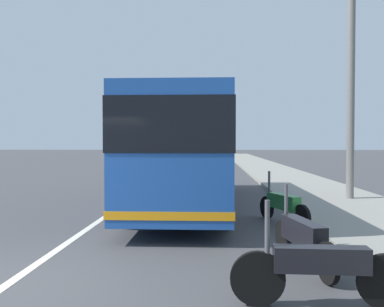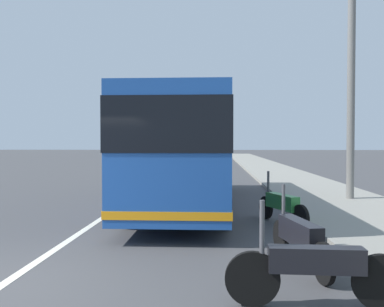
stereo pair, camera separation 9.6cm
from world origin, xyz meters
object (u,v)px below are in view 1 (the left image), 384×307
motorcycle_far_end (303,237)px  car_far_distant (210,153)px  coach_bus (187,147)px  motorcycle_nearest_curb (320,268)px  motorcycle_mid_row (283,205)px  car_side_street (151,158)px  car_ahead_same_lane (204,152)px  utility_pole (351,77)px

motorcycle_far_end → car_far_distant: (45.05, 1.72, 0.28)m
coach_bus → motorcycle_nearest_curb: 8.58m
motorcycle_mid_row → car_far_distant: (41.53, 2.00, 0.30)m
motorcycle_mid_row → car_side_street: car_side_street is taller
car_ahead_same_lane → car_far_distant: bearing=-169.8°
motorcycle_far_end → car_ahead_same_lane: car_ahead_same_lane is taller
motorcycle_far_end → car_side_street: 27.63m
motorcycle_far_end → car_side_street: size_ratio=0.53×
coach_bus → utility_pole: bearing=-81.9°
car_far_distant → utility_pole: 38.19m
utility_pole → motorcycle_mid_row: bearing=143.4°
car_far_distant → utility_pole: (-37.73, -4.81, 3.36)m
coach_bus → car_side_street: 20.80m
car_side_street → car_far_distant: 18.76m
coach_bus → motorcycle_nearest_curb: bearing=-166.0°
motorcycle_mid_row → car_ahead_same_lane: 47.75m
coach_bus → motorcycle_mid_row: bearing=-140.3°
motorcycle_nearest_curb → motorcycle_far_end: bearing=-93.3°
utility_pole → car_side_street: bearing=25.9°
car_side_street → car_ahead_same_lane: car_side_street is taller
motorcycle_nearest_curb → car_side_street: 29.24m
motorcycle_nearest_curb → motorcycle_mid_row: bearing=-92.9°
motorcycle_far_end → coach_bus: bearing=7.3°
car_far_distant → car_ahead_same_lane: car_far_distant is taller
motorcycle_nearest_curb → car_far_distant: car_far_distant is taller
coach_bus → car_far_distant: (38.52, -0.52, -1.09)m
motorcycle_nearest_curb → utility_pole: (9.00, -3.25, 3.64)m
coach_bus → car_far_distant: size_ratio=2.65×
car_far_distant → utility_pole: size_ratio=0.51×
motorcycle_nearest_curb → motorcycle_mid_row: motorcycle_nearest_curb is taller
motorcycle_mid_row → car_ahead_same_lane: car_ahead_same_lane is taller
motorcycle_far_end → car_ahead_same_lane: bearing=-8.7°
car_side_street → car_far_distant: (18.17, -4.67, 0.02)m
motorcycle_nearest_curb → car_side_street: size_ratio=0.51×
coach_bus → car_side_street: size_ratio=2.63×
motorcycle_far_end → motorcycle_mid_row: size_ratio=1.13×
motorcycle_mid_row → motorcycle_far_end: bearing=152.4°
motorcycle_far_end → car_side_street: (26.88, 6.39, 0.27)m
car_side_street → motorcycle_nearest_curb: bearing=11.9°
motorcycle_far_end → motorcycle_mid_row: (3.52, -0.28, -0.01)m
coach_bus → car_far_distant: coach_bus is taller
motorcycle_nearest_curb → car_far_distant: 46.76m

